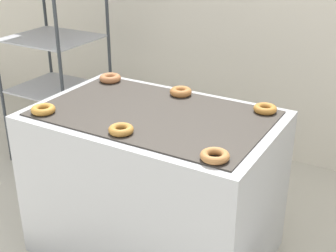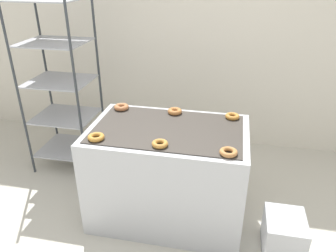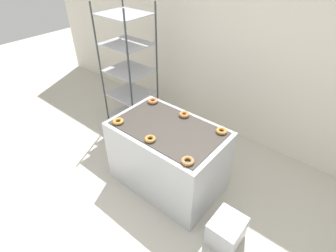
# 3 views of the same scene
# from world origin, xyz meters

# --- Properties ---
(ground_plane) EXTENTS (14.00, 14.00, 0.00)m
(ground_plane) POSITION_xyz_m (0.00, 0.00, 0.00)
(ground_plane) COLOR beige
(wall_back) EXTENTS (8.00, 0.05, 2.80)m
(wall_back) POSITION_xyz_m (0.00, 2.12, 1.40)
(wall_back) COLOR silver
(wall_back) RESTS_ON ground_plane
(fryer_machine) EXTENTS (1.27, 0.81, 0.85)m
(fryer_machine) POSITION_xyz_m (0.00, 0.66, 0.43)
(fryer_machine) COLOR #B7BABF
(fryer_machine) RESTS_ON ground_plane
(baking_rack_cart) EXTENTS (0.64, 0.56, 1.89)m
(baking_rack_cart) POSITION_xyz_m (-1.24, 1.26, 0.96)
(baking_rack_cart) COLOR #33383D
(baking_rack_cart) RESTS_ON ground_plane
(glaze_bin) EXTENTS (0.30, 0.35, 0.31)m
(glaze_bin) POSITION_xyz_m (0.96, 0.41, 0.16)
(glaze_bin) COLOR #B7BABF
(glaze_bin) RESTS_ON ground_plane
(donut_near_left) EXTENTS (0.12, 0.12, 0.04)m
(donut_near_left) POSITION_xyz_m (-0.49, 0.37, 0.87)
(donut_near_left) COLOR #BD8031
(donut_near_left) RESTS_ON fryer_machine
(donut_near_center) EXTENTS (0.12, 0.12, 0.04)m
(donut_near_center) POSITION_xyz_m (-0.00, 0.37, 0.87)
(donut_near_center) COLOR #B37A33
(donut_near_center) RESTS_ON fryer_machine
(donut_near_right) EXTENTS (0.12, 0.12, 0.03)m
(donut_near_right) POSITION_xyz_m (0.49, 0.35, 0.87)
(donut_near_right) COLOR #B0743E
(donut_near_right) RESTS_ON fryer_machine
(donut_far_left) EXTENTS (0.13, 0.13, 0.04)m
(donut_far_left) POSITION_xyz_m (-0.49, 0.94, 0.88)
(donut_far_left) COLOR #B36C41
(donut_far_left) RESTS_ON fryer_machine
(donut_far_center) EXTENTS (0.12, 0.12, 0.04)m
(donut_far_center) POSITION_xyz_m (-0.00, 0.95, 0.88)
(donut_far_center) COLOR #B26E37
(donut_far_center) RESTS_ON fryer_machine
(donut_far_right) EXTENTS (0.12, 0.12, 0.04)m
(donut_far_right) POSITION_xyz_m (0.49, 0.95, 0.87)
(donut_far_right) COLOR #BA7931
(donut_far_right) RESTS_ON fryer_machine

